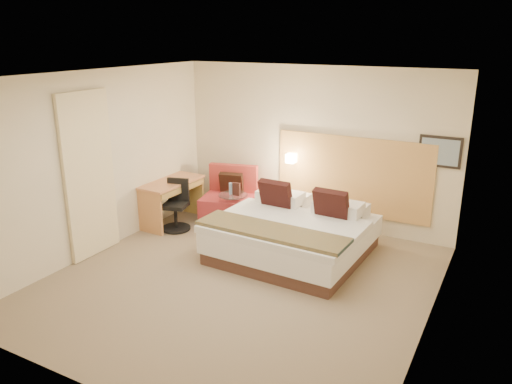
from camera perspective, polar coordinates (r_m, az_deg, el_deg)
The scene contains 19 objects.
floor at distance 6.82m, azimuth -1.84°, elevation -10.20°, with size 4.80×5.00×0.02m, color #837058.
ceiling at distance 6.05m, azimuth -2.10°, elevation 13.22°, with size 4.80×5.00×0.02m, color white.
wall_back at distance 8.49m, azimuth 6.64°, elevation 5.11°, with size 4.80×0.02×2.70m, color beige.
wall_front at distance 4.46m, azimuth -18.58°, elevation -7.49°, with size 4.80×0.02×2.70m, color beige.
wall_left at distance 7.76m, azimuth -17.54°, elevation 3.21°, with size 0.02×5.00×2.70m, color beige.
wall_right at distance 5.55m, azimuth 20.09°, elevation -2.68°, with size 0.02×5.00×2.70m, color beige.
headboard_panel at distance 8.33m, azimuth 10.91°, elevation 1.82°, with size 2.60×0.04×1.30m, color tan.
art_frame at distance 7.93m, azimuth 20.29°, elevation 4.35°, with size 0.62×0.03×0.47m, color black.
art_canvas at distance 7.91m, azimuth 20.26°, elevation 4.32°, with size 0.54×0.01×0.39m, color #778FA4.
lamp_arm at distance 8.59m, azimuth 4.20°, elevation 3.96°, with size 0.02×0.02×0.12m, color silver.
lamp_shade at distance 8.54m, azimuth 4.03°, elevation 3.88°, with size 0.15×0.15×0.15m, color beige.
curtain at distance 7.59m, azimuth -18.52°, elevation 1.79°, with size 0.06×0.90×2.42m, color beige.
bottle_a at distance 8.49m, azimuth -2.92°, elevation 0.39°, with size 0.06×0.06×0.20m, color #89AAD5.
menu_folder at distance 8.43m, azimuth -2.25°, elevation 0.34°, with size 0.13×0.05×0.22m, color #351915.
bed at distance 7.47m, azimuth 4.33°, elevation -4.75°, with size 2.19×2.13×1.03m.
lounge_chair at distance 8.88m, azimuth -3.02°, elevation -0.77°, with size 1.05×0.97×0.94m.
side_table at distance 8.58m, azimuth -2.63°, elevation -1.87°, with size 0.54×0.54×0.56m.
desk at distance 8.72m, azimuth -9.52°, elevation 0.21°, with size 0.60×1.24×0.76m.
desk_chair at distance 8.51m, azimuth -9.09°, elevation -1.96°, with size 0.59×0.59×0.85m.
Camera 1 is at (3.06, -5.20, 3.18)m, focal length 35.00 mm.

